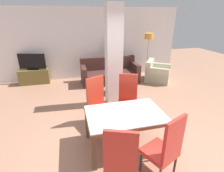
{
  "coord_description": "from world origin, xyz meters",
  "views": [
    {
      "loc": [
        -0.92,
        -2.63,
        2.43
      ],
      "look_at": [
        0.0,
        0.98,
        0.89
      ],
      "focal_mm": 28.0,
      "sensor_mm": 36.0,
      "label": 1
    }
  ],
  "objects_px": {
    "dining_chair_near_right": "(166,147)",
    "armchair": "(157,74)",
    "tv_stand": "(35,76)",
    "dining_table": "(125,120)",
    "dining_chair_far_right": "(128,98)",
    "coffee_table": "(116,87)",
    "bottle": "(116,78)",
    "sofa": "(110,74)",
    "floor_lamp": "(149,40)",
    "dining_chair_far_left": "(98,101)",
    "tv_screen": "(32,62)",
    "dining_chair_near_left": "(121,160)"
  },
  "relations": [
    {
      "from": "dining_chair_near_right",
      "to": "armchair",
      "type": "xyz_separation_m",
      "value": [
        2.0,
        4.03,
        -0.31
      ]
    },
    {
      "from": "dining_chair_near_right",
      "to": "sofa",
      "type": "relative_size",
      "value": 0.54
    },
    {
      "from": "dining_chair_far_right",
      "to": "floor_lamp",
      "type": "height_order",
      "value": "floor_lamp"
    },
    {
      "from": "dining_table",
      "to": "armchair",
      "type": "xyz_separation_m",
      "value": [
        2.36,
        3.19,
        -0.3
      ]
    },
    {
      "from": "dining_chair_near_left",
      "to": "bottle",
      "type": "xyz_separation_m",
      "value": [
        0.88,
        3.45,
        -0.08
      ]
    },
    {
      "from": "dining_table",
      "to": "coffee_table",
      "type": "relative_size",
      "value": 2.56
    },
    {
      "from": "dining_chair_far_right",
      "to": "coffee_table",
      "type": "height_order",
      "value": "dining_chair_far_right"
    },
    {
      "from": "dining_table",
      "to": "armchair",
      "type": "bearing_deg",
      "value": 53.5
    },
    {
      "from": "dining_chair_far_right",
      "to": "coffee_table",
      "type": "relative_size",
      "value": 2.06
    },
    {
      "from": "tv_screen",
      "to": "tv_stand",
      "type": "bearing_deg",
      "value": -0.0
    },
    {
      "from": "dining_chair_near_left",
      "to": "tv_screen",
      "type": "xyz_separation_m",
      "value": [
        -1.85,
        4.97,
        0.24
      ]
    },
    {
      "from": "dining_chair_far_left",
      "to": "sofa",
      "type": "relative_size",
      "value": 0.54
    },
    {
      "from": "dining_chair_far_right",
      "to": "sofa",
      "type": "xyz_separation_m",
      "value": [
        0.2,
        2.66,
        -0.29
      ]
    },
    {
      "from": "dining_table",
      "to": "sofa",
      "type": "relative_size",
      "value": 0.67
    },
    {
      "from": "armchair",
      "to": "bottle",
      "type": "xyz_separation_m",
      "value": [
        -1.84,
        -0.65,
        0.23
      ]
    },
    {
      "from": "armchair",
      "to": "dining_chair_near_right",
      "type": "bearing_deg",
      "value": 9.27
    },
    {
      "from": "dining_chair_far_left",
      "to": "floor_lamp",
      "type": "bearing_deg",
      "value": -153.61
    },
    {
      "from": "dining_chair_near_left",
      "to": "dining_chair_far_left",
      "type": "xyz_separation_m",
      "value": [
        -0.0,
        1.78,
        0.0
      ]
    },
    {
      "from": "dining_chair_near_right",
      "to": "armchair",
      "type": "height_order",
      "value": "dining_chair_near_right"
    },
    {
      "from": "armchair",
      "to": "floor_lamp",
      "type": "xyz_separation_m",
      "value": [
        -0.16,
        0.6,
        1.2
      ]
    },
    {
      "from": "coffee_table",
      "to": "dining_chair_near_right",
      "type": "bearing_deg",
      "value": -92.8
    },
    {
      "from": "dining_chair_near_right",
      "to": "dining_table",
      "type": "bearing_deg",
      "value": 90.0
    },
    {
      "from": "dining_chair_near_left",
      "to": "floor_lamp",
      "type": "relative_size",
      "value": 0.66
    },
    {
      "from": "bottle",
      "to": "tv_stand",
      "type": "height_order",
      "value": "bottle"
    },
    {
      "from": "dining_chair_near_right",
      "to": "sofa",
      "type": "xyz_separation_m",
      "value": [
        0.2,
        4.39,
        -0.29
      ]
    },
    {
      "from": "dining_chair_far_right",
      "to": "coffee_table",
      "type": "xyz_separation_m",
      "value": [
        0.16,
        1.59,
        -0.38
      ]
    },
    {
      "from": "dining_table",
      "to": "dining_chair_far_right",
      "type": "height_order",
      "value": "dining_chair_far_right"
    },
    {
      "from": "dining_chair_far_left",
      "to": "tv_stand",
      "type": "xyz_separation_m",
      "value": [
        -1.85,
        3.19,
        -0.32
      ]
    },
    {
      "from": "tv_stand",
      "to": "armchair",
      "type": "bearing_deg",
      "value": -10.8
    },
    {
      "from": "dining_chair_near_left",
      "to": "tv_screen",
      "type": "height_order",
      "value": "dining_chair_near_left"
    },
    {
      "from": "tv_stand",
      "to": "tv_screen",
      "type": "relative_size",
      "value": 1.11
    },
    {
      "from": "dining_table",
      "to": "coffee_table",
      "type": "distance_m",
      "value": 2.55
    },
    {
      "from": "coffee_table",
      "to": "floor_lamp",
      "type": "distance_m",
      "value": 2.48
    },
    {
      "from": "dining_chair_near_right",
      "to": "coffee_table",
      "type": "height_order",
      "value": "dining_chair_near_right"
    },
    {
      "from": "sofa",
      "to": "floor_lamp",
      "type": "height_order",
      "value": "floor_lamp"
    },
    {
      "from": "tv_stand",
      "to": "dining_table",
      "type": "bearing_deg",
      "value": -61.46
    },
    {
      "from": "dining_table",
      "to": "dining_chair_far_right",
      "type": "bearing_deg",
      "value": 67.96
    },
    {
      "from": "coffee_table",
      "to": "floor_lamp",
      "type": "bearing_deg",
      "value": 38.22
    },
    {
      "from": "coffee_table",
      "to": "bottle",
      "type": "relative_size",
      "value": 2.47
    },
    {
      "from": "dining_chair_near_left",
      "to": "dining_chair_far_left",
      "type": "distance_m",
      "value": 1.78
    },
    {
      "from": "dining_chair_far_right",
      "to": "coffee_table",
      "type": "bearing_deg",
      "value": -73.86
    },
    {
      "from": "dining_chair_near_right",
      "to": "tv_stand",
      "type": "xyz_separation_m",
      "value": [
        -2.57,
        4.9,
        -0.32
      ]
    },
    {
      "from": "dining_table",
      "to": "sofa",
      "type": "distance_m",
      "value": 3.6
    },
    {
      "from": "dining_chair_near_right",
      "to": "bottle",
      "type": "relative_size",
      "value": 5.07
    },
    {
      "from": "armchair",
      "to": "dining_chair_far_left",
      "type": "bearing_deg",
      "value": -13.87
    },
    {
      "from": "dining_chair_far_left",
      "to": "floor_lamp",
      "type": "height_order",
      "value": "floor_lamp"
    },
    {
      "from": "dining_chair_far_left",
      "to": "dining_chair_near_right",
      "type": "relative_size",
      "value": 1.0
    },
    {
      "from": "bottle",
      "to": "dining_chair_near_left",
      "type": "bearing_deg",
      "value": -104.3
    },
    {
      "from": "dining_chair_far_left",
      "to": "tv_screen",
      "type": "distance_m",
      "value": 3.7
    },
    {
      "from": "sofa",
      "to": "bottle",
      "type": "height_order",
      "value": "sofa"
    }
  ]
}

